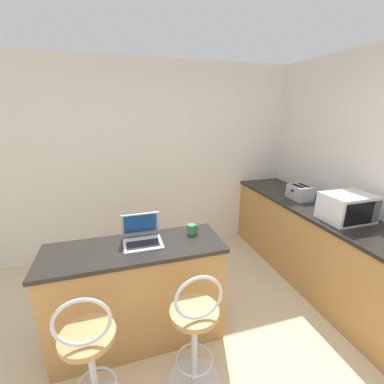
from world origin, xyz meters
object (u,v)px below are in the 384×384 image
bar_stool_far (195,335)px  mug_green (192,229)px  microwave (347,207)px  toaster (300,192)px  mug_blue (322,201)px  bar_stool_near (91,361)px  laptop (142,235)px

bar_stool_far → mug_green: 0.83m
microwave → toaster: (-0.01, 0.68, -0.05)m
bar_stool_far → mug_blue: size_ratio=10.41×
bar_stool_near → mug_blue: size_ratio=10.41×
bar_stool_near → mug_blue: (2.54, 0.94, 0.49)m
toaster → mug_blue: size_ratio=2.79×
mug_green → laptop: bearing=-177.8°
laptop → toaster: bearing=14.9°
microwave → laptop: bearing=175.8°
bar_stool_near → bar_stool_far: same height
bar_stool_far → mug_blue: (1.85, 0.94, 0.49)m
mug_green → microwave: bearing=-6.0°
bar_stool_far → bar_stool_near: bearing=180.0°
bar_stool_far → mug_green: size_ratio=10.56×
bar_stool_near → mug_blue: bearing=20.2°
toaster → mug_green: 1.63m
laptop → mug_blue: size_ratio=3.25×
bar_stool_near → toaster: bearing=25.8°
microwave → mug_blue: microwave is taller
microwave → mug_blue: size_ratio=4.82×
bar_stool_near → toaster: size_ratio=3.73×
microwave → mug_blue: 0.48m
bar_stool_near → bar_stool_far: (0.68, 0.00, 0.00)m
bar_stool_far → microwave: (1.73, 0.49, 0.58)m
bar_stool_far → laptop: 0.85m
microwave → bar_stool_near: bearing=-168.6°
bar_stool_far → microwave: 1.89m
bar_stool_far → mug_blue: bar_stool_far is taller
bar_stool_near → mug_green: bar_stool_near is taller
laptop → microwave: microwave is taller
bar_stool_near → bar_stool_far: size_ratio=1.00×
laptop → mug_blue: bearing=8.1°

